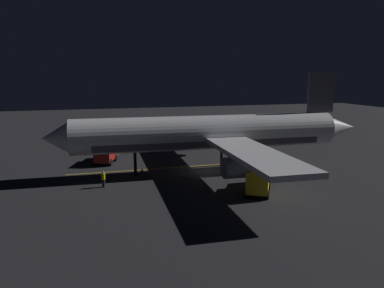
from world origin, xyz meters
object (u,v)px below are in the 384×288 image
airliner (213,134)px  catering_truck (259,179)px  ground_crew_worker (103,179)px  traffic_cone_near_right (185,175)px  baggage_truck (107,154)px  traffic_cone_near_left (142,170)px

airliner → catering_truck: size_ratio=6.14×
catering_truck → ground_crew_worker: size_ratio=3.69×
traffic_cone_near_right → airliner: bearing=-65.9°
baggage_truck → traffic_cone_near_left: (-6.46, -3.79, -0.93)m
traffic_cone_near_left → traffic_cone_near_right: (-3.69, -4.37, 0.00)m
catering_truck → traffic_cone_near_left: size_ratio=11.66×
airliner → baggage_truck: (8.34, 12.21, -3.45)m
baggage_truck → ground_crew_worker: size_ratio=3.49×
baggage_truck → catering_truck: catering_truck is taller
catering_truck → ground_crew_worker: catering_truck is taller
ground_crew_worker → traffic_cone_near_right: ground_crew_worker is taller
catering_truck → traffic_cone_near_right: size_ratio=11.66×
airliner → catering_truck: (-9.13, -1.70, -3.32)m
catering_truck → ground_crew_worker: (5.95, 14.99, -0.43)m
traffic_cone_near_right → catering_truck: bearing=-141.9°
catering_truck → traffic_cone_near_right: (7.32, 5.74, -1.06)m
baggage_truck → airliner: bearing=-124.3°
catering_truck → ground_crew_worker: bearing=68.3°
ground_crew_worker → traffic_cone_near_right: bearing=-81.6°
baggage_truck → ground_crew_worker: baggage_truck is taller
baggage_truck → ground_crew_worker: (-11.51, 1.08, -0.30)m
traffic_cone_near_left → traffic_cone_near_right: 5.72m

